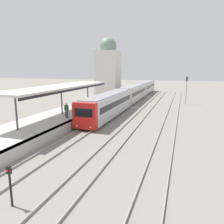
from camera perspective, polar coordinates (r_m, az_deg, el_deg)
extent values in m
cube|color=beige|center=(26.27, -13.17, 6.47)|extent=(4.00, 18.63, 0.20)
cube|color=black|center=(25.33, -9.33, 5.95)|extent=(0.08, 18.63, 0.24)
cylinder|color=#47474C|center=(20.52, -23.73, -0.16)|extent=(0.16, 0.16, 3.15)
cylinder|color=#47474C|center=(26.45, -13.01, 2.86)|extent=(0.16, 0.16, 3.15)
cylinder|color=#47474C|center=(33.00, -6.34, 4.69)|extent=(0.16, 0.16, 3.15)
cylinder|color=#2D2D33|center=(24.30, -11.92, -0.56)|extent=(0.14, 0.14, 0.85)
cylinder|color=#2D2D33|center=(24.20, -11.51, -0.60)|extent=(0.14, 0.14, 0.85)
cube|color=#2D6638|center=(24.11, -11.79, 1.11)|extent=(0.40, 0.22, 0.60)
sphere|color=tan|center=(24.05, -11.83, 2.05)|extent=(0.22, 0.22, 0.22)
cube|color=#236B47|center=(23.94, -12.03, 1.07)|extent=(0.30, 0.18, 0.40)
cube|color=red|center=(22.07, -7.10, -0.99)|extent=(2.51, 0.70, 2.67)
cube|color=black|center=(21.70, -7.49, -0.20)|extent=(1.96, 0.04, 0.85)
sphere|color=#EFEACC|center=(22.34, -9.16, -3.62)|extent=(0.16, 0.16, 0.16)
sphere|color=#EFEACC|center=(21.71, -5.61, -3.97)|extent=(0.16, 0.16, 0.16)
cube|color=#B7B7BC|center=(28.95, -0.77, 2.01)|extent=(2.51, 14.39, 2.67)
cube|color=gray|center=(28.76, -0.77, 4.75)|extent=(2.21, 14.10, 0.12)
cube|color=black|center=(28.91, -0.77, 2.58)|extent=(2.53, 13.23, 0.69)
cylinder|color=black|center=(25.32, -6.47, -2.30)|extent=(0.12, 0.70, 0.70)
cylinder|color=black|center=(24.53, -1.93, -2.67)|extent=(0.12, 0.70, 0.70)
cylinder|color=black|center=(33.87, 0.09, 1.21)|extent=(0.12, 0.70, 0.70)
cylinder|color=black|center=(33.28, 3.58, 1.01)|extent=(0.12, 0.70, 0.70)
cube|color=#B7B7BC|center=(43.04, 5.61, 4.99)|extent=(2.51, 14.39, 2.67)
cube|color=gray|center=(42.91, 5.64, 6.84)|extent=(2.21, 14.10, 0.12)
cube|color=black|center=(43.01, 5.61, 5.38)|extent=(2.53, 13.23, 0.69)
cylinder|color=black|center=(38.96, 2.54, 2.52)|extent=(0.12, 0.70, 0.70)
cylinder|color=black|center=(38.45, 5.60, 2.36)|extent=(0.12, 0.70, 0.70)
cylinder|color=black|center=(47.95, 5.55, 4.12)|extent=(0.12, 0.70, 0.70)
cylinder|color=black|center=(47.53, 8.07, 4.00)|extent=(0.12, 0.70, 0.70)
cube|color=#B7B7BC|center=(57.45, 8.83, 6.47)|extent=(2.51, 14.39, 2.67)
cube|color=gray|center=(57.36, 8.87, 7.85)|extent=(2.21, 14.10, 0.12)
cube|color=black|center=(57.43, 8.84, 6.76)|extent=(2.53, 13.23, 0.69)
cylinder|color=black|center=(53.18, 6.82, 4.79)|extent=(0.12, 0.70, 0.70)
cylinder|color=black|center=(52.81, 9.10, 4.68)|extent=(0.12, 0.70, 0.70)
cylinder|color=black|center=(62.33, 8.53, 5.68)|extent=(0.12, 0.70, 0.70)
cylinder|color=black|center=(62.01, 10.48, 5.59)|extent=(0.12, 0.70, 0.70)
cylinder|color=black|center=(11.53, -24.92, -18.02)|extent=(0.10, 0.10, 1.61)
cube|color=black|center=(11.10, -25.35, -13.54)|extent=(0.20, 0.14, 0.36)
sphere|color=red|center=(11.04, -25.67, -13.70)|extent=(0.11, 0.11, 0.11)
cylinder|color=gray|center=(40.98, 18.82, 5.31)|extent=(0.14, 0.14, 4.87)
cube|color=black|center=(40.84, 19.01, 8.22)|extent=(0.28, 0.20, 0.70)
sphere|color=green|center=(40.72, 19.02, 8.41)|extent=(0.14, 0.14, 0.14)
cube|color=silver|center=(49.85, -1.01, 9.88)|extent=(4.82, 4.82, 10.14)
sphere|color=slate|center=(50.08, -1.04, 16.86)|extent=(3.70, 3.70, 3.70)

